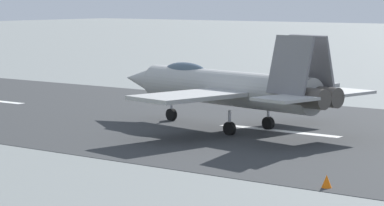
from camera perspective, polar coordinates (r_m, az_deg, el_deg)
ground_plane at (r=53.40m, az=4.59°, el=-1.68°), size 400.00×400.00×0.00m
runway_strip at (r=53.38m, az=4.61°, el=-1.67°), size 240.00×26.00×0.02m
fighter_jet at (r=53.32m, az=2.11°, el=1.03°), size 17.87×14.56×5.70m
marker_cone_near at (r=37.43m, az=8.45°, el=-4.90°), size 0.44×0.44×0.55m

